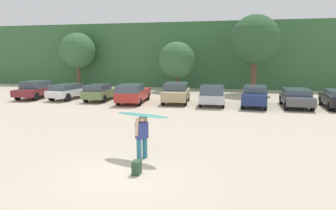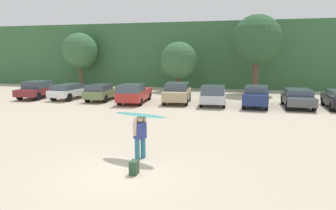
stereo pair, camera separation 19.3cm
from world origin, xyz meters
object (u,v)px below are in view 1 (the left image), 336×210
at_px(surfboard_teal, 142,115).
at_px(backpack_dropped, 137,168).
at_px(parked_car_tan, 176,92).
at_px(parked_car_silver, 212,95).
at_px(person_adult, 142,135).
at_px(parked_car_red, 133,93).
at_px(parked_car_dark_gray, 296,97).
at_px(parked_car_white, 69,91).
at_px(parked_car_navy, 255,95).
at_px(parked_car_maroon, 36,89).
at_px(parked_car_olive_green, 101,92).

relative_size(surfboard_teal, backpack_dropped, 5.06).
bearing_deg(backpack_dropped, parked_car_tan, 96.56).
height_order(parked_car_silver, person_adult, person_adult).
bearing_deg(parked_car_red, parked_car_tan, -80.23).
bearing_deg(surfboard_teal, parked_car_dark_gray, -104.14).
distance_m(parked_car_white, parked_car_navy, 15.57).
xyz_separation_m(person_adult, backpack_dropped, (0.30, -1.49, -0.69)).
height_order(parked_car_tan, backpack_dropped, parked_car_tan).
xyz_separation_m(parked_car_silver, parked_car_navy, (3.18, 0.16, 0.03)).
height_order(parked_car_red, surfboard_teal, surfboard_teal).
relative_size(parked_car_red, parked_car_silver, 1.14).
height_order(person_adult, backpack_dropped, person_adult).
bearing_deg(surfboard_teal, parked_car_navy, -94.08).
bearing_deg(parked_car_silver, parked_car_maroon, 84.70).
height_order(parked_car_navy, backpack_dropped, parked_car_navy).
relative_size(parked_car_red, surfboard_teal, 2.09).
height_order(parked_car_olive_green, backpack_dropped, parked_car_olive_green).
bearing_deg(backpack_dropped, parked_car_white, 126.83).
xyz_separation_m(parked_car_red, backpack_dropped, (5.07, -14.07, -0.59)).
relative_size(parked_car_red, parked_car_tan, 1.16).
bearing_deg(parked_car_maroon, parked_car_silver, -96.67).
relative_size(parked_car_white, surfboard_teal, 2.06).
height_order(parked_car_red, parked_car_silver, parked_car_red).
distance_m(parked_car_red, surfboard_teal, 13.40).
relative_size(parked_car_silver, person_adult, 2.60).
distance_m(parked_car_red, backpack_dropped, 14.96).
bearing_deg(surfboard_teal, parked_car_olive_green, -43.85).
xyz_separation_m(parked_car_red, person_adult, (4.78, -12.57, 0.10)).
bearing_deg(parked_car_dark_gray, person_adult, 150.32).
bearing_deg(parked_car_olive_green, parked_car_white, 88.70).
height_order(parked_car_silver, parked_car_navy, parked_car_silver).
bearing_deg(parked_car_dark_gray, parked_car_silver, 93.58).
xyz_separation_m(surfboard_teal, backpack_dropped, (0.31, -1.57, -1.40)).
xyz_separation_m(parked_car_maroon, parked_car_red, (9.35, -0.87, 0.01)).
height_order(parked_car_dark_gray, person_adult, person_adult).
distance_m(parked_car_silver, parked_car_dark_gray, 6.10).
relative_size(parked_car_maroon, parked_car_silver, 1.17).
height_order(parked_car_silver, backpack_dropped, parked_car_silver).
bearing_deg(parked_car_navy, person_adult, 165.47).
bearing_deg(parked_car_navy, parked_car_silver, 97.92).
relative_size(parked_car_olive_green, parked_car_navy, 1.05).
bearing_deg(parked_car_maroon, person_adult, -138.39).
distance_m(parked_car_red, person_adult, 13.45).
height_order(parked_car_olive_green, surfboard_teal, surfboard_teal).
xyz_separation_m(parked_car_olive_green, person_adult, (7.89, -13.45, 0.17)).
distance_m(parked_car_navy, person_adult, 13.90).
xyz_separation_m(parked_car_white, person_adult, (10.91, -13.46, 0.16)).
bearing_deg(parked_car_dark_gray, parked_car_red, 93.39).
relative_size(parked_car_tan, surfboard_teal, 1.80).
xyz_separation_m(parked_car_tan, parked_car_dark_gray, (8.99, -0.12, -0.10)).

